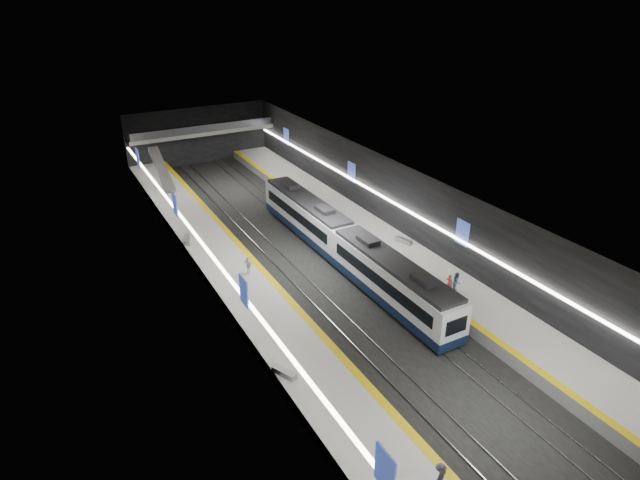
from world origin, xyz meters
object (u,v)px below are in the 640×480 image
escalator (162,169)px  passenger_right_a (450,283)px  bench_left_far (187,239)px  train (345,243)px  bench_right_far (404,241)px  passenger_right_b (457,282)px  passenger_left_b (440,476)px  passenger_left_a (248,265)px  bench_left_near (284,373)px

escalator → passenger_right_a: (14.18, -36.54, -1.13)m
bench_left_far → passenger_right_a: (16.18, -19.25, 0.54)m
train → bench_right_far: bearing=-5.2°
passenger_right_b → passenger_left_b: 19.45m
passenger_right_a → passenger_right_b: 0.61m
passenger_right_a → passenger_left_a: passenger_left_a is taller
escalator → passenger_left_b: escalator is taller
bench_left_far → passenger_left_b: bearing=-69.6°
bench_left_near → bench_left_far: (0.00, 22.12, 0.02)m
bench_right_far → passenger_right_b: bearing=-116.7°
bench_right_far → passenger_left_a: passenger_left_a is taller
passenger_right_a → bench_left_far: bearing=21.6°
train → passenger_right_a: bearing=-66.4°
passenger_left_a → passenger_left_b: 24.83m
escalator → passenger_left_a: 25.97m
bench_left_far → passenger_left_a: 9.13m
bench_right_far → passenger_right_b: (-1.58, -9.24, 0.64)m
passenger_right_b → passenger_left_b: size_ratio=1.11×
escalator → bench_right_far: (16.32, -27.53, -1.68)m
escalator → passenger_left_b: size_ratio=5.14×
bench_right_far → passenger_right_a: size_ratio=1.14×
bench_right_far → passenger_left_b: 27.71m
bench_right_far → bench_left_near: bearing=-164.0°
bench_left_far → passenger_left_a: bearing=-56.5°
bench_left_far → passenger_left_a: size_ratio=1.20×
bench_left_near → bench_left_far: 22.12m
train → passenger_right_b: size_ratio=17.47×
escalator → bench_left_far: 17.49m
bench_left_near → passenger_right_b: size_ratio=1.02×
escalator → bench_right_far: bearing=-59.3°
bench_left_near → passenger_left_b: bearing=-98.7°
escalator → bench_left_near: (-2.00, -39.41, -1.69)m
train → escalator: bearing=110.4°
passenger_left_b → escalator: bearing=-102.7°
bench_left_far → passenger_left_a: passenger_left_a is taller
escalator → passenger_right_a: bearing=-68.8°
passenger_right_a → passenger_left_a: (-13.27, 10.61, 0.04)m
bench_left_near → passenger_right_b: 16.96m
bench_left_near → train: bearing=21.5°
bench_left_far → passenger_left_b: size_ratio=1.25×
bench_left_near → passenger_left_a: (2.91, 13.48, 0.60)m
passenger_left_a → passenger_right_a: bearing=29.1°
bench_left_near → passenger_left_b: (3.23, -11.35, 0.56)m
bench_right_far → passenger_right_a: bearing=-120.3°
bench_left_near → bench_right_far: size_ratio=0.99×
escalator → passenger_left_b: 50.79m
escalator → passenger_left_b: bearing=-88.6°
bench_right_far → passenger_right_a: (-2.14, -9.01, 0.56)m
train → passenger_right_a: size_ratio=19.39×
bench_left_near → escalator: bearing=62.5°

